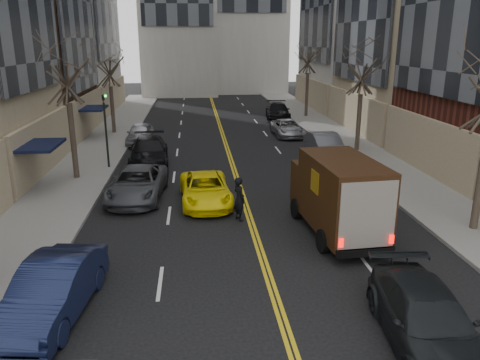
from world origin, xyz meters
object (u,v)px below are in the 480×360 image
at_px(observer_sedan, 427,320).
at_px(ups_truck, 337,196).
at_px(taxi, 205,189).
at_px(pedestrian, 239,199).

bearing_deg(observer_sedan, ups_truck, 97.33).
height_order(observer_sedan, taxi, observer_sedan).
bearing_deg(ups_truck, observer_sedan, -92.87).
height_order(ups_truck, pedestrian, ups_truck).
relative_size(observer_sedan, taxi, 1.08).
xyz_separation_m(ups_truck, observer_sedan, (0.17, -7.16, -0.86)).
height_order(taxi, pedestrian, pedestrian).
xyz_separation_m(observer_sedan, pedestrian, (-3.83, 9.00, 0.22)).
height_order(ups_truck, observer_sedan, ups_truck).
bearing_deg(taxi, observer_sedan, -68.59).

